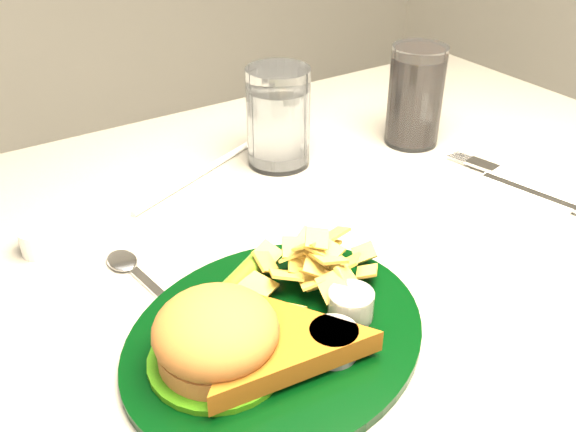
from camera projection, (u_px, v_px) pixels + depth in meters
name	position (u px, v px, depth m)	size (l,w,h in m)	color
dinner_plate	(276.00, 310.00, 0.53)	(0.28, 0.23, 0.06)	black
water_glass	(278.00, 117.00, 0.79)	(0.08, 0.08, 0.13)	white
cola_glass	(415.00, 96.00, 0.84)	(0.07, 0.07, 0.13)	black
fork_napkin	(526.00, 190.00, 0.75)	(0.13, 0.17, 0.01)	white
spoon	(159.00, 291.00, 0.59)	(0.04, 0.13, 0.01)	white
ramekin	(40.00, 240.00, 0.65)	(0.04, 0.04, 0.03)	silver
wrapped_straw	(199.00, 174.00, 0.79)	(0.22, 0.08, 0.01)	white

